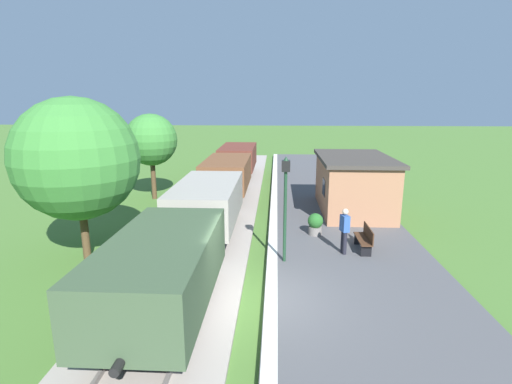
{
  "coord_description": "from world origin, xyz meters",
  "views": [
    {
      "loc": [
        0.5,
        -9.92,
        5.76
      ],
      "look_at": [
        -0.39,
        6.79,
        1.74
      ],
      "focal_mm": 26.96,
      "sensor_mm": 36.0,
      "label": 1
    }
  ],
  "objects_px": {
    "lamp_post_near": "(285,190)",
    "freight_train": "(219,188)",
    "potted_planter": "(315,224)",
    "bench_near_hut": "(365,238)",
    "person_waiting": "(344,229)",
    "station_hut": "(353,183)",
    "tree_trackside_far": "(151,140)",
    "tree_trackside_mid": "(77,159)"
  },
  "relations": [
    {
      "from": "potted_planter",
      "to": "tree_trackside_mid",
      "type": "xyz_separation_m",
      "value": [
        -8.65,
        -2.41,
        3.01
      ]
    },
    {
      "from": "tree_trackside_far",
      "to": "tree_trackside_mid",
      "type": "bearing_deg",
      "value": -88.27
    },
    {
      "from": "freight_train",
      "to": "station_hut",
      "type": "xyz_separation_m",
      "value": [
        6.8,
        0.36,
        0.26
      ]
    },
    {
      "from": "bench_near_hut",
      "to": "lamp_post_near",
      "type": "height_order",
      "value": "lamp_post_near"
    },
    {
      "from": "potted_planter",
      "to": "tree_trackside_mid",
      "type": "distance_m",
      "value": 9.47
    },
    {
      "from": "potted_planter",
      "to": "lamp_post_near",
      "type": "relative_size",
      "value": 0.25
    },
    {
      "from": "station_hut",
      "to": "tree_trackside_far",
      "type": "bearing_deg",
      "value": 166.25
    },
    {
      "from": "freight_train",
      "to": "lamp_post_near",
      "type": "distance_m",
      "value": 7.18
    },
    {
      "from": "person_waiting",
      "to": "potted_planter",
      "type": "height_order",
      "value": "person_waiting"
    },
    {
      "from": "freight_train",
      "to": "tree_trackside_mid",
      "type": "xyz_separation_m",
      "value": [
        -4.09,
        -5.85,
        2.34
      ]
    },
    {
      "from": "station_hut",
      "to": "tree_trackside_far",
      "type": "distance_m",
      "value": 11.63
    },
    {
      "from": "tree_trackside_mid",
      "to": "station_hut",
      "type": "bearing_deg",
      "value": 29.69
    },
    {
      "from": "bench_near_hut",
      "to": "freight_train",
      "type": "bearing_deg",
      "value": 140.79
    },
    {
      "from": "person_waiting",
      "to": "bench_near_hut",
      "type": "bearing_deg",
      "value": -173.45
    },
    {
      "from": "freight_train",
      "to": "potted_planter",
      "type": "height_order",
      "value": "freight_train"
    },
    {
      "from": "freight_train",
      "to": "station_hut",
      "type": "height_order",
      "value": "station_hut"
    },
    {
      "from": "bench_near_hut",
      "to": "station_hut",
      "type": "bearing_deg",
      "value": 84.21
    },
    {
      "from": "person_waiting",
      "to": "tree_trackside_mid",
      "type": "relative_size",
      "value": 0.29
    },
    {
      "from": "bench_near_hut",
      "to": "tree_trackside_mid",
      "type": "xyz_separation_m",
      "value": [
        -10.33,
        -0.76,
        3.02
      ]
    },
    {
      "from": "lamp_post_near",
      "to": "tree_trackside_far",
      "type": "height_order",
      "value": "tree_trackside_far"
    },
    {
      "from": "station_hut",
      "to": "bench_near_hut",
      "type": "xyz_separation_m",
      "value": [
        -0.55,
        -5.45,
        -0.93
      ]
    },
    {
      "from": "potted_planter",
      "to": "lamp_post_near",
      "type": "bearing_deg",
      "value": -115.49
    },
    {
      "from": "freight_train",
      "to": "potted_planter",
      "type": "xyz_separation_m",
      "value": [
        4.56,
        -3.44,
        -0.67
      ]
    },
    {
      "from": "lamp_post_near",
      "to": "tree_trackside_mid",
      "type": "distance_m",
      "value": 7.38
    },
    {
      "from": "tree_trackside_mid",
      "to": "tree_trackside_far",
      "type": "distance_m",
      "value": 8.95
    },
    {
      "from": "bench_near_hut",
      "to": "tree_trackside_far",
      "type": "bearing_deg",
      "value": 142.35
    },
    {
      "from": "lamp_post_near",
      "to": "freight_train",
      "type": "bearing_deg",
      "value": 117.21
    },
    {
      "from": "bench_near_hut",
      "to": "person_waiting",
      "type": "distance_m",
      "value": 1.02
    },
    {
      "from": "freight_train",
      "to": "tree_trackside_far",
      "type": "distance_m",
      "value": 5.74
    },
    {
      "from": "tree_trackside_mid",
      "to": "lamp_post_near",
      "type": "bearing_deg",
      "value": -3.19
    },
    {
      "from": "station_hut",
      "to": "person_waiting",
      "type": "bearing_deg",
      "value": -103.52
    },
    {
      "from": "lamp_post_near",
      "to": "bench_near_hut",
      "type": "bearing_deg",
      "value": 20.99
    },
    {
      "from": "freight_train",
      "to": "bench_near_hut",
      "type": "xyz_separation_m",
      "value": [
        6.25,
        -5.1,
        -0.68
      ]
    },
    {
      "from": "tree_trackside_mid",
      "to": "tree_trackside_far",
      "type": "relative_size",
      "value": 1.18
    },
    {
      "from": "freight_train",
      "to": "lamp_post_near",
      "type": "xyz_separation_m",
      "value": [
        3.22,
        -6.26,
        1.41
      ]
    },
    {
      "from": "station_hut",
      "to": "tree_trackside_mid",
      "type": "relative_size",
      "value": 0.98
    },
    {
      "from": "tree_trackside_far",
      "to": "person_waiting",
      "type": "bearing_deg",
      "value": -41.17
    },
    {
      "from": "lamp_post_near",
      "to": "tree_trackside_far",
      "type": "xyz_separation_m",
      "value": [
        -7.58,
        9.34,
        0.7
      ]
    },
    {
      "from": "person_waiting",
      "to": "tree_trackside_far",
      "type": "bearing_deg",
      "value": -57.39
    },
    {
      "from": "tree_trackside_far",
      "to": "freight_train",
      "type": "bearing_deg",
      "value": -35.3
    },
    {
      "from": "potted_planter",
      "to": "bench_near_hut",
      "type": "bearing_deg",
      "value": -44.43
    },
    {
      "from": "freight_train",
      "to": "person_waiting",
      "type": "distance_m",
      "value": 7.68
    }
  ]
}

